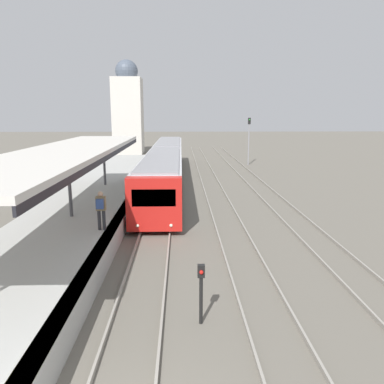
% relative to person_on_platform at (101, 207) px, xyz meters
% --- Properties ---
extents(platform_canopy, '(4.00, 20.49, 3.24)m').
position_rel_person_on_platform_xyz_m(platform_canopy, '(-1.86, 2.22, 2.12)').
color(platform_canopy, beige).
rests_on(platform_canopy, station_platform).
extents(person_on_platform, '(0.40, 0.40, 1.66)m').
position_rel_person_on_platform_xyz_m(person_on_platform, '(0.00, 0.00, 0.00)').
color(person_on_platform, '#2D2D33').
rests_on(person_on_platform, station_platform).
extents(train_near, '(2.66, 30.43, 2.96)m').
position_rel_person_on_platform_xyz_m(train_near, '(2.09, 16.97, -0.27)').
color(train_near, red).
rests_on(train_near, ground_plane).
extents(signal_post_near, '(0.20, 0.21, 1.75)m').
position_rel_person_on_platform_xyz_m(signal_post_near, '(3.91, -5.82, -0.82)').
color(signal_post_near, black).
rests_on(signal_post_near, ground_plane).
extents(signal_mast_far, '(0.28, 0.29, 5.33)m').
position_rel_person_on_platform_xyz_m(signal_mast_far, '(11.10, 27.28, 1.42)').
color(signal_mast_far, gray).
rests_on(signal_mast_far, ground_plane).
extents(distant_domed_building, '(4.16, 4.16, 13.29)m').
position_rel_person_on_platform_xyz_m(distant_domed_building, '(-4.29, 40.42, 4.43)').
color(distant_domed_building, silver).
rests_on(distant_domed_building, ground_plane).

